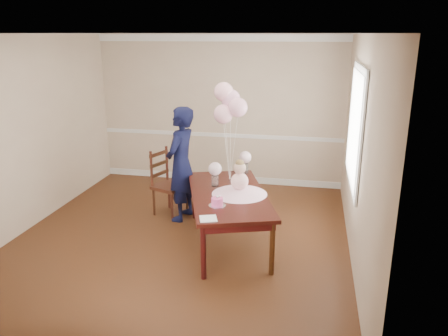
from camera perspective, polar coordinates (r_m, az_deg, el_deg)
floor at (r=6.13m, az=-5.58°, el=-9.05°), size 4.50×5.00×0.00m
ceiling at (r=5.51m, az=-6.42°, el=17.05°), size 4.50×5.00×0.02m
wall_back at (r=8.04m, az=-0.60°, el=7.48°), size 4.50×0.02×2.70m
wall_front at (r=3.49m, az=-18.38°, el=-6.49°), size 4.50×0.02×2.70m
wall_left at (r=6.69m, az=-24.71°, el=3.94°), size 0.02×5.00×2.70m
wall_right at (r=5.45m, az=17.26°, el=2.02°), size 0.02×5.00×2.70m
chair_rail_trim at (r=8.12m, az=-0.60°, el=4.33°), size 4.50×0.02×0.07m
crown_molding at (r=7.92m, az=-0.64°, el=16.64°), size 4.50×0.02×0.12m
baseboard_trim at (r=8.34m, az=-0.59°, el=-1.30°), size 4.50×0.02×0.12m
window_frame at (r=5.88m, az=16.80°, el=5.15°), size 0.02×1.66×1.56m
window_blinds at (r=5.88m, az=16.63°, el=5.16°), size 0.01×1.50×1.40m
dining_table_top at (r=5.71m, az=0.54°, el=-3.50°), size 1.50×2.10×0.05m
table_apron at (r=5.74m, az=0.54°, el=-4.16°), size 1.38×1.98×0.09m
table_leg_fl at (r=5.03m, az=-2.72°, el=-10.96°), size 0.08×0.08×0.66m
table_leg_fr at (r=5.14m, az=6.30°, el=-10.40°), size 0.08×0.08×0.66m
table_leg_bl at (r=6.61m, az=-3.88°, el=-3.88°), size 0.08×0.08×0.66m
table_leg_br at (r=6.70m, az=2.94°, el=-3.58°), size 0.08×0.08×0.66m
baby_skirt at (r=5.66m, az=2.04°, el=-2.93°), size 0.91×0.91×0.09m
baby_torso at (r=5.62m, az=2.05°, el=-1.75°), size 0.23×0.23×0.23m
baby_head at (r=5.56m, az=2.07°, el=0.01°), size 0.16×0.16×0.16m
baby_hair at (r=5.55m, az=2.07°, el=0.57°), size 0.11×0.11×0.11m
cake_platter at (r=5.28m, az=-0.89°, el=-4.92°), size 0.26×0.26×0.01m
birthday_cake at (r=5.27m, az=-0.89°, el=-4.40°), size 0.18×0.18×0.09m
cake_flower_a at (r=5.24m, az=-0.90°, el=-3.78°), size 0.03×0.03×0.03m
cake_flower_b at (r=5.26m, az=-0.61°, el=-3.69°), size 0.03×0.03×0.03m
rose_vase_near at (r=5.93m, az=-1.17°, el=-1.69°), size 0.12×0.12×0.15m
roses_near at (r=5.87m, az=-1.18°, el=-0.12°), size 0.18×0.18×0.18m
rose_vase_far at (r=6.48m, az=2.77°, el=-0.05°), size 0.12×0.12×0.15m
roses_far at (r=6.43m, az=2.79°, el=1.40°), size 0.18×0.18×0.18m
napkin at (r=4.92m, az=-2.07°, el=-6.62°), size 0.24×0.24×0.01m
balloon_weight at (r=6.20m, az=0.78°, el=-1.49°), size 0.05×0.05×0.02m
balloon_a at (r=5.95m, az=-0.09°, el=7.06°), size 0.27×0.27×0.27m
balloon_b at (r=5.92m, az=1.80°, el=7.92°), size 0.27×0.27×0.27m
balloon_c at (r=6.03m, az=0.88°, el=9.01°), size 0.27×0.27×0.27m
balloon_d at (r=6.02m, az=-0.04°, el=9.91°), size 0.27×0.27×0.27m
balloon_ribbon_a at (r=6.08m, az=0.36°, el=2.05°), size 0.08×0.03×0.79m
balloon_ribbon_b at (r=6.05m, az=1.27°, el=2.45°), size 0.11×0.02×0.88m
balloon_ribbon_c at (r=6.10m, az=0.83°, el=3.04°), size 0.02×0.09×0.98m
balloon_ribbon_d at (r=6.10m, az=0.38°, el=3.48°), size 0.11×0.07×1.07m
dining_chair_seat at (r=6.76m, az=-7.06°, el=-2.41°), size 0.57×0.57×0.05m
chair_leg_fl at (r=6.83m, az=-9.13°, el=-4.41°), size 0.05×0.05×0.43m
chair_leg_fr at (r=6.61m, az=-6.78°, el=-5.06°), size 0.05×0.05×0.43m
chair_leg_bl at (r=7.08m, az=-7.18°, el=-3.53°), size 0.05×0.05×0.43m
chair_leg_br at (r=6.87m, az=-4.87°, el=-4.12°), size 0.05×0.05×0.43m
chair_back_post_l at (r=6.67m, az=-9.47°, el=-0.16°), size 0.05×0.05×0.56m
chair_back_post_r at (r=6.93m, az=-7.47°, el=0.58°), size 0.05×0.05×0.56m
chair_slat_low at (r=6.83m, az=-8.41°, el=-0.75°), size 0.17×0.38×0.05m
chair_slat_mid at (r=6.79m, az=-8.47°, el=0.54°), size 0.17×0.38×0.05m
chair_slat_top at (r=6.74m, az=-8.52°, el=1.85°), size 0.17×0.38×0.05m
woman at (r=6.46m, az=-5.62°, el=0.49°), size 0.51×0.68×1.71m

